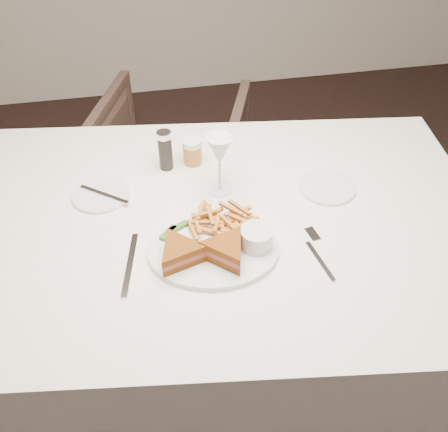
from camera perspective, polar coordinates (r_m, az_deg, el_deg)
table at (r=1.59m, az=-0.35°, el=-10.25°), size 1.54×1.13×0.75m
chair_far at (r=2.30m, az=-5.88°, el=7.05°), size 0.79×0.77×0.64m
table_setting at (r=1.26m, az=-1.33°, el=-0.16°), size 0.78×0.65×0.18m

